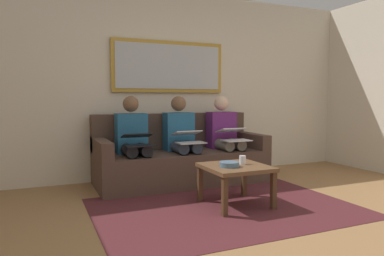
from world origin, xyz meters
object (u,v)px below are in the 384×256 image
(couch, at_px, (180,158))
(framed_mirror, at_px, (169,67))
(bowl, at_px, (229,164))
(coffee_table, at_px, (235,171))
(person_right, at_px, (133,139))
(person_left, at_px, (225,135))
(cup, at_px, (242,160))
(person_middle, at_px, (181,137))
(laptop_silver, at_px, (189,137))
(laptop_white, at_px, (233,135))
(laptop_black, at_px, (138,140))

(couch, xyz_separation_m, framed_mirror, (0.00, -0.39, 1.24))
(framed_mirror, relative_size, bowl, 8.13)
(coffee_table, distance_m, person_right, 1.41)
(framed_mirror, bearing_deg, bowl, 91.61)
(person_left, bearing_deg, cup, 70.56)
(couch, relative_size, coffee_table, 3.48)
(coffee_table, distance_m, person_middle, 1.18)
(cup, xyz_separation_m, laptop_silver, (0.25, -0.88, 0.16))
(cup, xyz_separation_m, laptop_white, (-0.39, -0.88, 0.17))
(cup, height_order, bowl, cup)
(cup, distance_m, person_left, 1.19)
(person_left, distance_m, laptop_silver, 0.68)
(couch, xyz_separation_m, cup, (-0.25, 1.19, 0.15))
(couch, xyz_separation_m, person_left, (-0.64, 0.07, 0.30))
(laptop_white, xyz_separation_m, person_right, (1.28, -0.24, -0.03))
(couch, relative_size, laptop_black, 6.26)
(person_middle, distance_m, laptop_silver, 0.24)
(coffee_table, distance_m, laptop_white, 1.08)
(laptop_silver, bearing_deg, person_left, -159.27)
(cup, bearing_deg, bowl, 20.29)
(framed_mirror, distance_m, laptop_black, 1.33)
(bowl, distance_m, laptop_black, 1.18)
(person_right, bearing_deg, coffee_table, 124.30)
(couch, bearing_deg, coffee_table, 96.74)
(coffee_table, distance_m, laptop_silver, 0.96)
(bowl, xyz_separation_m, laptop_black, (0.69, -0.94, 0.18))
(framed_mirror, relative_size, person_middle, 1.43)
(framed_mirror, relative_size, person_right, 1.43)
(person_right, distance_m, laptop_black, 0.25)
(person_middle, bearing_deg, coffee_table, 97.14)
(person_left, bearing_deg, coffee_table, 66.64)
(bowl, relative_size, laptop_black, 0.57)
(coffee_table, relative_size, person_right, 0.55)
(person_left, bearing_deg, laptop_silver, 20.73)
(coffee_table, relative_size, laptop_white, 1.64)
(coffee_table, relative_size, laptop_black, 1.80)
(person_right, bearing_deg, person_left, 180.00)
(person_left, relative_size, laptop_white, 2.95)
(framed_mirror, xyz_separation_m, person_middle, (0.00, 0.46, -0.94))
(cup, height_order, laptop_silver, laptop_silver)
(framed_mirror, bearing_deg, coffee_table, 95.12)
(couch, height_order, cup, couch)
(cup, xyz_separation_m, person_middle, (0.25, -1.12, 0.14))
(laptop_silver, xyz_separation_m, person_right, (0.64, -0.24, -0.02))
(laptop_white, bearing_deg, person_right, -10.43)
(couch, relative_size, person_left, 1.93)
(cup, xyz_separation_m, person_left, (-0.39, -1.12, 0.14))
(framed_mirror, relative_size, coffee_table, 2.57)
(couch, distance_m, bowl, 1.27)
(laptop_silver, bearing_deg, laptop_black, 0.39)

